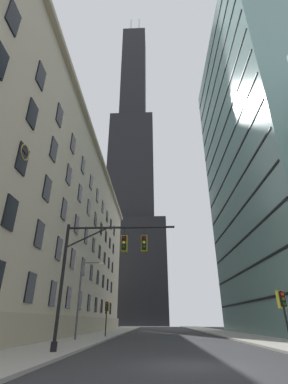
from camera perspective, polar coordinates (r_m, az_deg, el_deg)
name	(u,v)px	position (r m, az deg, el deg)	size (l,w,h in m)	color
ground_plane	(189,367)	(13.76, 9.49, -32.36)	(102.00, 160.00, 0.10)	#303033
station_building	(39,231)	(45.92, -21.05, -7.70)	(17.43, 65.49, 28.62)	#BCAF93
dark_skyscraper	(131,194)	(124.00, -2.66, -0.46)	(29.20, 29.20, 179.08)	black
glass_office_midrise	(285,150)	(52.40, 27.30, 7.82)	(19.78, 33.35, 55.74)	gray
traffic_signal_mast	(108,257)	(17.87, -7.63, -13.28)	(7.21, 0.63, 7.37)	black
traffic_light_near_right	(282,302)	(20.45, 26.91, -19.82)	(0.40, 0.63, 3.31)	black
traffic_light_far_left	(107,308)	(33.93, -7.77, -22.95)	(0.40, 0.63, 3.54)	black
street_lamppost	(83,290)	(28.85, -12.59, -19.44)	(2.34, 0.32, 7.03)	#47474C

